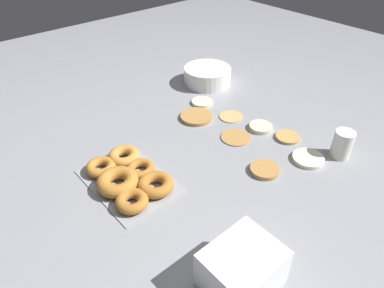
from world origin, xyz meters
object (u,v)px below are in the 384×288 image
(donut_tray, at_px, (128,177))
(container_stack, at_px, (242,269))
(pancake_7, at_px, (261,127))
(batter_bowl, at_px, (207,76))
(pancake_1, at_px, (308,159))
(pancake_2, at_px, (236,137))
(paper_cup, at_px, (342,144))
(pancake_5, at_px, (231,116))
(pancake_4, at_px, (202,102))
(pancake_0, at_px, (288,137))
(pancake_3, at_px, (264,170))
(pancake_6, at_px, (196,117))

(donut_tray, bearing_deg, container_stack, 1.26)
(pancake_7, xyz_separation_m, batter_bowl, (-0.39, 0.10, 0.03))
(pancake_1, distance_m, pancake_2, 0.25)
(paper_cup, bearing_deg, pancake_1, -118.57)
(pancake_5, bearing_deg, pancake_7, 10.13)
(batter_bowl, distance_m, paper_cup, 0.65)
(pancake_4, xyz_separation_m, paper_cup, (0.54, 0.10, 0.04))
(pancake_5, bearing_deg, donut_tray, -84.07)
(pancake_7, bearing_deg, pancake_4, -172.89)
(pancake_0, xyz_separation_m, pancake_7, (-0.10, -0.02, 0.00))
(batter_bowl, distance_m, container_stack, 0.96)
(batter_bowl, xyz_separation_m, paper_cup, (0.65, -0.03, 0.01))
(pancake_2, bearing_deg, container_stack, -45.99)
(pancake_5, xyz_separation_m, paper_cup, (0.39, 0.09, 0.04))
(pancake_3, xyz_separation_m, container_stack, (0.20, -0.33, 0.04))
(pancake_4, height_order, container_stack, container_stack)
(pancake_3, relative_size, donut_tray, 0.30)
(pancake_1, height_order, container_stack, container_stack)
(container_stack, bearing_deg, pancake_2, 134.01)
(pancake_2, relative_size, batter_bowl, 0.50)
(pancake_4, distance_m, donut_tray, 0.51)
(pancake_0, bearing_deg, pancake_2, -132.08)
(batter_bowl, height_order, container_stack, container_stack)
(pancake_2, bearing_deg, pancake_6, -174.48)
(pancake_4, bearing_deg, pancake_1, 1.10)
(pancake_1, relative_size, donut_tray, 0.34)
(pancake_4, relative_size, pancake_6, 0.70)
(pancake_3, height_order, donut_tray, donut_tray)
(pancake_3, height_order, batter_bowl, batter_bowl)
(pancake_0, xyz_separation_m, paper_cup, (0.17, 0.05, 0.04))
(pancake_6, xyz_separation_m, donut_tray, (0.13, -0.38, 0.01))
(pancake_5, xyz_separation_m, pancake_6, (-0.08, -0.10, 0.00))
(pancake_4, relative_size, pancake_7, 1.02)
(pancake_3, bearing_deg, pancake_0, 106.53)
(pancake_1, xyz_separation_m, pancake_5, (-0.34, 0.00, -0.00))
(pancake_0, height_order, pancake_1, pancake_1)
(pancake_5, bearing_deg, batter_bowl, 154.65)
(pancake_4, distance_m, pancake_5, 0.15)
(pancake_6, height_order, paper_cup, paper_cup)
(batter_bowl, height_order, paper_cup, paper_cup)
(pancake_6, relative_size, paper_cup, 1.31)
(pancake_0, xyz_separation_m, pancake_6, (-0.30, -0.15, 0.00))
(pancake_2, distance_m, paper_cup, 0.34)
(pancake_1, relative_size, pancake_6, 0.83)
(container_stack, bearing_deg, pancake_3, 121.45)
(pancake_0, xyz_separation_m, pancake_4, (-0.37, -0.06, 0.00))
(pancake_4, distance_m, pancake_6, 0.11)
(pancake_0, relative_size, pancake_7, 0.99)
(pancake_6, distance_m, pancake_7, 0.24)
(pancake_1, xyz_separation_m, pancake_6, (-0.42, -0.10, 0.00))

